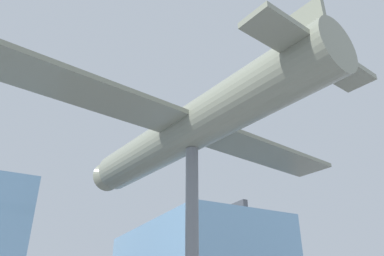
# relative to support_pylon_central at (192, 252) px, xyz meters

# --- Properties ---
(support_pylon_central) EXTENTS (0.46, 0.46, 7.46)m
(support_pylon_central) POSITION_rel_support_pylon_central_xyz_m (0.00, 0.00, 0.00)
(support_pylon_central) COLOR slate
(support_pylon_central) RESTS_ON ground_plane
(suspended_airplane) EXTENTS (15.80, 14.18, 2.80)m
(suspended_airplane) POSITION_rel_support_pylon_central_xyz_m (-0.03, 0.18, 4.63)
(suspended_airplane) COLOR slate
(suspended_airplane) RESTS_ON support_pylon_central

